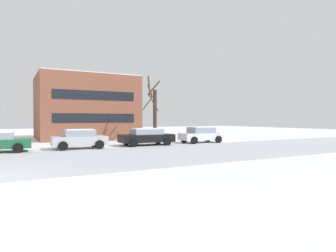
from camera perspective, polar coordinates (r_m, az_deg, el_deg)
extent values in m
cylinder|color=black|center=(22.68, -27.23, -3.44)|extent=(0.65, 0.24, 0.64)
cylinder|color=black|center=(20.88, -27.27, -3.84)|extent=(0.65, 0.24, 0.64)
cube|color=silver|center=(22.16, -16.91, -2.74)|extent=(3.88, 1.83, 0.65)
cube|color=#8C99A8|center=(22.12, -16.92, -1.33)|extent=(2.15, 1.64, 0.45)
cube|color=white|center=(22.11, -16.92, -0.68)|extent=(1.96, 1.51, 0.06)
cylinder|color=black|center=(23.27, -14.24, -3.21)|extent=(0.65, 0.24, 0.64)
cylinder|color=black|center=(21.57, -13.24, -3.56)|extent=(0.65, 0.24, 0.64)
cylinder|color=black|center=(22.87, -20.35, -3.33)|extent=(0.65, 0.24, 0.64)
cylinder|color=black|center=(21.14, -19.83, -3.71)|extent=(0.65, 0.24, 0.64)
cube|color=black|center=(24.03, -4.20, -2.39)|extent=(4.48, 1.93, 0.63)
cube|color=#8C99A8|center=(24.00, -4.20, -1.11)|extent=(2.49, 1.73, 0.44)
cube|color=white|center=(24.00, -4.20, -0.52)|extent=(2.26, 1.59, 0.06)
cylinder|color=black|center=(25.47, -1.99, -2.77)|extent=(0.65, 0.24, 0.64)
cylinder|color=black|center=(23.82, -0.14, -3.06)|extent=(0.65, 0.24, 0.64)
cylinder|color=black|center=(24.41, -8.15, -2.96)|extent=(0.65, 0.24, 0.64)
cylinder|color=black|center=(22.68, -6.67, -3.29)|extent=(0.65, 0.24, 0.64)
cube|color=white|center=(26.72, 6.50, -2.02)|extent=(4.01, 1.83, 0.62)
cube|color=#8C99A8|center=(26.70, 6.50, -0.82)|extent=(2.23, 1.64, 0.50)
cube|color=white|center=(26.69, 6.50, -0.21)|extent=(2.03, 1.51, 0.06)
cylinder|color=black|center=(28.18, 7.72, -2.38)|extent=(0.65, 0.24, 0.64)
cylinder|color=black|center=(26.76, 9.83, -2.59)|extent=(0.65, 0.24, 0.64)
cylinder|color=black|center=(26.81, 3.17, -2.56)|extent=(0.65, 0.24, 0.64)
cylinder|color=black|center=(25.32, 5.14, -2.80)|extent=(0.65, 0.24, 0.64)
cylinder|color=#423326|center=(27.71, -2.56, 2.02)|extent=(0.36, 0.36, 4.94)
cylinder|color=#423326|center=(27.81, -3.73, 7.99)|extent=(0.53, 1.24, 1.89)
cylinder|color=#423326|center=(28.19, -3.99, 4.47)|extent=(1.50, 0.99, 1.38)
cylinder|color=#423326|center=(27.31, -2.85, 4.56)|extent=(0.81, 0.76, 1.63)
cylinder|color=#423326|center=(28.44, -2.81, 7.43)|extent=(1.28, 0.45, 1.48)
cylinder|color=#423326|center=(27.64, -3.52, 6.90)|extent=(0.22, 1.12, 1.31)
cube|color=brown|center=(33.90, -15.79, 3.38)|extent=(10.11, 8.49, 6.75)
cube|color=white|center=(34.19, -15.83, 9.12)|extent=(9.91, 8.32, 0.10)
cube|color=black|center=(29.73, -13.97, 1.51)|extent=(8.09, 0.04, 0.90)
cube|color=black|center=(29.82, -13.99, 5.83)|extent=(8.09, 0.04, 0.90)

